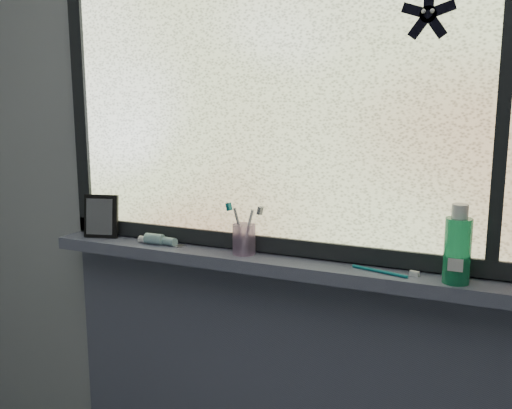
{
  "coord_description": "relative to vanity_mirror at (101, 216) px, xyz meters",
  "views": [
    {
      "loc": [
        0.63,
        -0.34,
        1.5
      ],
      "look_at": [
        0.0,
        1.05,
        1.22
      ],
      "focal_mm": 40.0,
      "sensor_mm": 36.0,
      "label": 1
    }
  ],
  "objects": [
    {
      "name": "window_pane",
      "position": [
        0.67,
        0.05,
        0.43
      ],
      "size": [
        1.5,
        0.01,
        1.0
      ],
      "primitive_type": "cube",
      "color": "silver",
      "rests_on": "wall_back"
    },
    {
      "name": "toothbrush_cup",
      "position": [
        0.55,
        0.01,
        -0.03
      ],
      "size": [
        0.09,
        0.09,
        0.1
      ],
      "primitive_type": "cylinder",
      "rotation": [
        0.0,
        0.0,
        -0.27
      ],
      "color": "#AF8DBA",
      "rests_on": "windowsill"
    },
    {
      "name": "frame_left",
      "position": [
        -0.1,
        0.05,
        0.43
      ],
      "size": [
        0.05,
        0.03,
        1.1
      ],
      "primitive_type": "cube",
      "color": "black",
      "rests_on": "wall_back"
    },
    {
      "name": "toothbrush_lying",
      "position": [
        0.99,
        -0.02,
        -0.07
      ],
      "size": [
        0.21,
        0.07,
        0.01
      ],
      "primitive_type": null,
      "rotation": [
        0.0,
        0.0,
        -0.25
      ],
      "color": "#0D6B75",
      "rests_on": "windowsill"
    },
    {
      "name": "windowsill",
      "position": [
        0.67,
        0.0,
        -0.1
      ],
      "size": [
        1.62,
        0.14,
        0.04
      ],
      "primitive_type": "cube",
      "color": "#53576F",
      "rests_on": "wall_back"
    },
    {
      "name": "sill_apron",
      "position": [
        0.67,
        0.06,
        -0.61
      ],
      "size": [
        1.62,
        0.02,
        0.98
      ],
      "primitive_type": "cube",
      "color": "#53576F",
      "rests_on": "floor"
    },
    {
      "name": "mouthwash_bottle",
      "position": [
        1.19,
        -0.02,
        0.03
      ],
      "size": [
        0.09,
        0.09,
        0.18
      ],
      "primitive_type": "cylinder",
      "rotation": [
        0.0,
        0.0,
        0.3
      ],
      "color": "#20A86A",
      "rests_on": "windowsill"
    },
    {
      "name": "toothpaste_tube",
      "position": [
        0.25,
        -0.01,
        -0.06
      ],
      "size": [
        0.2,
        0.05,
        0.04
      ],
      "primitive_type": null,
      "rotation": [
        0.0,
        0.0,
        -0.03
      ],
      "color": "silver",
      "rests_on": "windowsill"
    },
    {
      "name": "frame_bottom",
      "position": [
        0.67,
        0.05,
        -0.05
      ],
      "size": [
        1.6,
        0.03,
        0.05
      ],
      "primitive_type": "cube",
      "color": "black",
      "rests_on": "windowsill"
    },
    {
      "name": "vanity_mirror",
      "position": [
        0.0,
        0.0,
        0.0
      ],
      "size": [
        0.13,
        0.09,
        0.15
      ],
      "primitive_type": "cube",
      "rotation": [
        0.0,
        0.0,
        0.27
      ],
      "color": "black",
      "rests_on": "windowsill"
    },
    {
      "name": "wall_back",
      "position": [
        0.67,
        0.08,
        0.15
      ],
      "size": [
        3.0,
        0.01,
        2.5
      ],
      "primitive_type": "cube",
      "color": "#9EA3A8",
      "rests_on": "ground"
    },
    {
      "name": "frame_mullion",
      "position": [
        1.27,
        0.05,
        0.43
      ],
      "size": [
        0.03,
        0.03,
        1.0
      ],
      "primitive_type": "cube",
      "color": "black",
      "rests_on": "wall_back"
    },
    {
      "name": "starfish_sticker",
      "position": [
        1.07,
        0.04,
        0.62
      ],
      "size": [
        0.15,
        0.02,
        0.15
      ],
      "primitive_type": null,
      "color": "black",
      "rests_on": "window_pane"
    }
  ]
}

